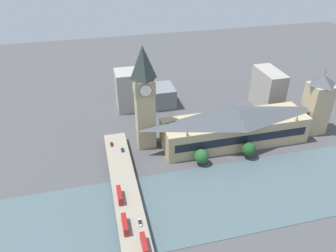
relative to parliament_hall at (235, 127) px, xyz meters
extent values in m
plane|color=#4C4C4F|center=(-16.57, 8.00, -13.16)|extent=(600.00, 600.00, 0.00)
cube|color=#4C6066|center=(-51.31, 8.00, -13.01)|extent=(57.48, 360.00, 0.30)
cube|color=tan|center=(0.05, 0.00, -3.28)|extent=(27.25, 104.10, 19.77)
cube|color=black|center=(-13.72, 0.00, -2.29)|extent=(0.40, 95.77, 5.93)
pyramid|color=#474C51|center=(0.05, 0.00, 9.98)|extent=(26.71, 102.01, 6.75)
cone|color=#9E8966|center=(-12.57, -39.56, 9.11)|extent=(2.20, 2.20, 5.00)
cone|color=#9E8966|center=(-12.57, 0.00, 9.11)|extent=(2.20, 2.20, 5.00)
cone|color=#9E8966|center=(-12.57, 39.56, 9.11)|extent=(2.20, 2.20, 5.00)
cube|color=tan|center=(12.45, 62.22, 12.49)|extent=(12.34, 12.34, 51.31)
cube|color=tan|center=(12.45, 62.22, 32.60)|extent=(13.08, 13.08, 11.11)
cylinder|color=black|center=(6.10, 62.22, 32.60)|extent=(0.50, 8.47, 8.47)
cylinder|color=silver|center=(5.97, 62.22, 32.60)|extent=(0.62, 7.84, 7.84)
cylinder|color=black|center=(18.79, 62.22, 32.60)|extent=(0.50, 8.47, 8.47)
cylinder|color=silver|center=(18.92, 62.22, 32.60)|extent=(0.62, 7.84, 7.84)
cylinder|color=black|center=(12.45, 55.87, 32.60)|extent=(8.47, 0.50, 8.47)
cylinder|color=silver|center=(12.45, 55.75, 32.60)|extent=(7.84, 0.62, 7.84)
cylinder|color=black|center=(12.45, 68.56, 32.60)|extent=(8.47, 0.50, 8.47)
cylinder|color=silver|center=(12.45, 68.69, 32.60)|extent=(7.84, 0.62, 7.84)
pyramid|color=#2D3833|center=(12.45, 62.22, 49.11)|extent=(12.59, 12.59, 21.93)
cube|color=tan|center=(0.05, -63.82, 6.19)|extent=(15.55, 15.55, 38.71)
pyramid|color=#474C51|center=(0.05, -63.82, 29.05)|extent=(15.55, 15.55, 7.00)
cylinder|color=#333338|center=(0.05, -63.82, 34.55)|extent=(0.30, 0.30, 4.00)
cube|color=gray|center=(-51.31, 83.84, -10.75)|extent=(3.00, 12.67, 4.83)
cube|color=gray|center=(0.13, 83.84, -10.75)|extent=(3.00, 12.67, 4.83)
cube|color=gray|center=(-51.31, 83.84, -7.73)|extent=(146.97, 14.91, 1.20)
cube|color=red|center=(-79.62, 80.48, -5.74)|extent=(11.55, 2.46, 1.98)
cube|color=black|center=(-79.62, 80.48, -5.34)|extent=(10.40, 2.52, 0.87)
cube|color=red|center=(-79.62, 80.48, -3.59)|extent=(11.32, 2.46, 2.32)
cube|color=black|center=(-79.62, 80.48, -3.48)|extent=(10.40, 2.52, 1.11)
cube|color=maroon|center=(-79.62, 80.48, -2.35)|extent=(11.21, 2.34, 0.16)
cylinder|color=black|center=(-74.65, 79.36, -6.63)|extent=(1.01, 0.28, 1.01)
cylinder|color=black|center=(-74.65, 81.60, -6.63)|extent=(1.01, 0.28, 1.01)
cube|color=red|center=(-65.47, 87.63, -5.73)|extent=(11.73, 2.50, 1.96)
cube|color=black|center=(-65.47, 87.63, -5.33)|extent=(10.56, 2.56, 0.86)
cube|color=red|center=(-65.47, 87.63, -3.59)|extent=(11.50, 2.50, 2.31)
cube|color=black|center=(-65.47, 87.63, -3.48)|extent=(10.56, 2.56, 1.11)
cube|color=maroon|center=(-65.47, 87.63, -2.36)|extent=(11.38, 2.37, 0.16)
cylinder|color=black|center=(-60.45, 86.49, -6.60)|extent=(1.06, 0.28, 1.06)
cylinder|color=black|center=(-60.45, 88.77, -6.60)|extent=(1.06, 0.28, 1.06)
cylinder|color=black|center=(-70.38, 86.49, -6.60)|extent=(1.06, 0.28, 1.06)
cylinder|color=black|center=(-70.38, 88.77, -6.60)|extent=(1.06, 0.28, 1.06)
cube|color=red|center=(-44.33, 87.72, -5.68)|extent=(11.91, 2.43, 2.00)
cube|color=black|center=(-44.33, 87.72, -5.28)|extent=(10.72, 2.49, 0.88)
cube|color=red|center=(-44.33, 87.72, -3.51)|extent=(11.67, 2.43, 2.35)
cube|color=black|center=(-44.33, 87.72, -3.39)|extent=(10.72, 2.49, 1.13)
cube|color=maroon|center=(-44.33, 87.72, -2.25)|extent=(11.55, 2.31, 0.16)
cylinder|color=black|center=(-39.27, 86.62, -6.57)|extent=(1.13, 0.28, 1.13)
cylinder|color=black|center=(-39.27, 88.83, -6.57)|extent=(1.13, 0.28, 1.13)
cylinder|color=black|center=(-49.27, 86.62, -6.57)|extent=(1.13, 0.28, 1.13)
cylinder|color=black|center=(-49.27, 88.83, -6.57)|extent=(1.13, 0.28, 1.13)
cube|color=navy|center=(0.38, 80.59, -6.57)|extent=(4.19, 1.84, 0.64)
cube|color=black|center=(0.25, 80.59, -6.02)|extent=(2.18, 1.66, 0.46)
cylinder|color=black|center=(2.00, 79.75, -6.79)|extent=(0.67, 0.22, 0.67)
cylinder|color=black|center=(2.00, 81.42, -6.79)|extent=(0.67, 0.22, 0.67)
cylinder|color=black|center=(-1.25, 79.75, -6.79)|extent=(0.67, 0.22, 0.67)
cylinder|color=black|center=(-1.25, 81.42, -6.79)|extent=(0.67, 0.22, 0.67)
cube|color=silver|center=(-64.53, 80.02, -6.59)|extent=(4.77, 1.71, 0.63)
cube|color=black|center=(-64.67, 80.02, -5.99)|extent=(2.48, 1.54, 0.57)
cylinder|color=black|center=(-62.58, 79.26, -6.82)|extent=(0.62, 0.22, 0.62)
cylinder|color=black|center=(-62.58, 80.79, -6.82)|extent=(0.62, 0.22, 0.62)
cylinder|color=black|center=(-66.48, 79.26, -6.82)|extent=(0.62, 0.22, 0.62)
cylinder|color=black|center=(-66.48, 80.79, -6.82)|extent=(0.62, 0.22, 0.62)
cube|color=maroon|center=(8.81, 87.01, -6.54)|extent=(4.61, 1.72, 0.71)
cube|color=black|center=(8.67, 87.01, -5.89)|extent=(2.40, 1.54, 0.57)
cylinder|color=black|center=(10.65, 86.24, -6.80)|extent=(0.66, 0.22, 0.66)
cylinder|color=black|center=(10.65, 87.78, -6.80)|extent=(0.66, 0.22, 0.66)
cylinder|color=black|center=(6.97, 86.24, -6.80)|extent=(0.66, 0.22, 0.66)
cylinder|color=black|center=(6.97, 87.78, -6.80)|extent=(0.66, 0.22, 0.66)
cube|color=slate|center=(68.99, 37.82, -4.64)|extent=(24.44, 21.27, 17.05)
cube|color=#A39E93|center=(43.39, -48.63, 3.54)|extent=(32.81, 15.84, 33.41)
cube|color=#A39E93|center=(69.91, 65.01, 3.63)|extent=(21.31, 22.28, 33.58)
cylinder|color=brown|center=(-18.90, 31.25, -12.11)|extent=(0.70, 0.70, 2.11)
sphere|color=#235628|center=(-18.90, 31.25, -6.93)|extent=(9.72, 9.72, 9.72)
cylinder|color=brown|center=(-19.98, -1.90, -11.54)|extent=(0.70, 0.70, 3.25)
sphere|color=#1E4C23|center=(-19.98, -1.90, -5.95)|extent=(9.33, 9.33, 9.33)
camera|label=1|loc=(-179.93, 94.02, 123.02)|focal=35.00mm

